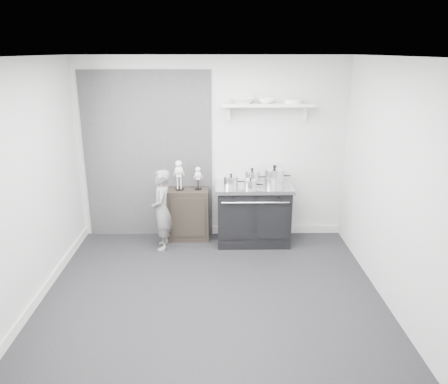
{
  "coord_description": "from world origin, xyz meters",
  "views": [
    {
      "loc": [
        0.07,
        -4.59,
        2.76
      ],
      "look_at": [
        0.17,
        0.95,
        0.96
      ],
      "focal_mm": 35.0,
      "sensor_mm": 36.0,
      "label": 1
    }
  ],
  "objects": [
    {
      "name": "ground",
      "position": [
        0.0,
        0.0,
        0.0
      ],
      "size": [
        4.0,
        4.0,
        0.0
      ],
      "primitive_type": "plane",
      "color": "black",
      "rests_on": "ground"
    },
    {
      "name": "room_shell",
      "position": [
        -0.09,
        0.15,
        1.64
      ],
      "size": [
        4.02,
        3.62,
        2.71
      ],
      "color": "beige",
      "rests_on": "ground"
    },
    {
      "name": "wall_shelf",
      "position": [
        0.8,
        1.68,
        2.01
      ],
      "size": [
        1.3,
        0.26,
        0.24
      ],
      "color": "silver",
      "rests_on": "room_shell"
    },
    {
      "name": "stove",
      "position": [
        0.61,
        1.48,
        0.45
      ],
      "size": [
        1.12,
        0.7,
        0.89
      ],
      "color": "black",
      "rests_on": "ground"
    },
    {
      "name": "side_cabinet",
      "position": [
        -0.36,
        1.61,
        0.39
      ],
      "size": [
        0.6,
        0.35,
        0.78
      ],
      "primitive_type": "cube",
      "color": "black",
      "rests_on": "ground"
    },
    {
      "name": "child",
      "position": [
        -0.72,
        1.27,
        0.59
      ],
      "size": [
        0.31,
        0.45,
        1.18
      ],
      "primitive_type": "imported",
      "rotation": [
        0.0,
        0.0,
        -1.49
      ],
      "color": "slate",
      "rests_on": "ground"
    },
    {
      "name": "pot_front_left",
      "position": [
        0.28,
        1.4,
        0.97
      ],
      "size": [
        0.3,
        0.21,
        0.19
      ],
      "color": "silver",
      "rests_on": "stove"
    },
    {
      "name": "pot_back_left",
      "position": [
        0.59,
        1.6,
        0.99
      ],
      "size": [
        0.32,
        0.23,
        0.22
      ],
      "color": "silver",
      "rests_on": "stove"
    },
    {
      "name": "pot_back_right",
      "position": [
        0.92,
        1.6,
        1.0
      ],
      "size": [
        0.39,
        0.31,
        0.26
      ],
      "color": "silver",
      "rests_on": "stove"
    },
    {
      "name": "pot_front_center",
      "position": [
        0.55,
        1.3,
        0.96
      ],
      "size": [
        0.27,
        0.19,
        0.16
      ],
      "color": "silver",
      "rests_on": "stove"
    },
    {
      "name": "skeleton_full",
      "position": [
        -0.49,
        1.61,
        1.04
      ],
      "size": [
        0.14,
        0.09,
        0.51
      ],
      "primitive_type": null,
      "color": "silver",
      "rests_on": "side_cabinet"
    },
    {
      "name": "skeleton_torso",
      "position": [
        -0.21,
        1.61,
        0.98
      ],
      "size": [
        0.11,
        0.07,
        0.4
      ],
      "primitive_type": null,
      "color": "silver",
      "rests_on": "side_cabinet"
    },
    {
      "name": "bowl_large",
      "position": [
        0.44,
        1.67,
        2.08
      ],
      "size": [
        0.33,
        0.33,
        0.08
      ],
      "primitive_type": "imported",
      "color": "white",
      "rests_on": "wall_shelf"
    },
    {
      "name": "bowl_small",
      "position": [
        0.78,
        1.67,
        2.08
      ],
      "size": [
        0.24,
        0.24,
        0.07
      ],
      "primitive_type": "imported",
      "color": "white",
      "rests_on": "wall_shelf"
    },
    {
      "name": "plate_stack",
      "position": [
        1.16,
        1.67,
        2.07
      ],
      "size": [
        0.25,
        0.25,
        0.06
      ],
      "primitive_type": "cylinder",
      "color": "white",
      "rests_on": "wall_shelf"
    }
  ]
}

